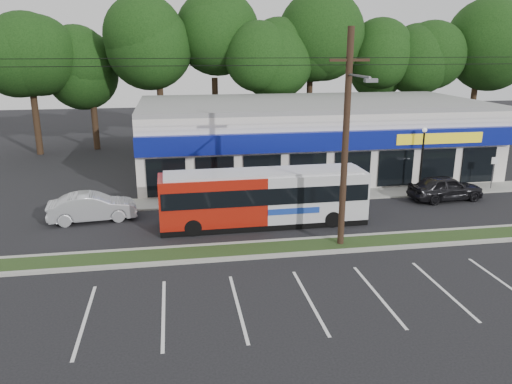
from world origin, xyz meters
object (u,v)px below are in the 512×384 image
object	(u,v)px
car_silver	(92,207)
pedestrian_b	(299,199)
lamp_post	(423,152)
metrobus	(264,197)
car_dark	(446,188)
sign_post	(494,167)
pedestrian_a	(292,195)
utility_pole	(343,134)

from	to	relation	value
car_silver	pedestrian_b	xyz separation A→B (m)	(11.40, -0.67, 0.06)
lamp_post	metrobus	xyz separation A→B (m)	(-11.09, -4.30, -1.11)
metrobus	car_dark	size ratio (longest dim) A/B	2.39
sign_post	pedestrian_a	size ratio (longest dim) A/B	1.25
lamp_post	car_dark	size ratio (longest dim) A/B	0.92
car_silver	pedestrian_a	xyz separation A→B (m)	(11.18, 0.09, 0.12)
sign_post	metrobus	xyz separation A→B (m)	(-16.09, -4.07, 0.00)
lamp_post	metrobus	world-z (taller)	lamp_post
lamp_post	car_silver	bearing A→B (deg)	-173.98
utility_pole	pedestrian_a	size ratio (longest dim) A/B	28.07
pedestrian_a	pedestrian_b	size ratio (longest dim) A/B	1.08
metrobus	pedestrian_a	size ratio (longest dim) A/B	6.16
lamp_post	pedestrian_b	distance (m)	9.40
pedestrian_b	lamp_post	bearing A→B (deg)	-149.06
metrobus	pedestrian_b	size ratio (longest dim) A/B	6.63
metrobus	pedestrian_b	world-z (taller)	metrobus
car_dark	pedestrian_b	world-z (taller)	pedestrian_b
car_silver	pedestrian_a	distance (m)	11.18
sign_post	pedestrian_b	xyz separation A→B (m)	(-13.78, -2.57, -0.73)
lamp_post	pedestrian_b	bearing A→B (deg)	-162.31
lamp_post	sign_post	world-z (taller)	lamp_post
sign_post	pedestrian_a	world-z (taller)	sign_post
lamp_post	car_dark	xyz separation A→B (m)	(0.79, -1.78, -1.89)
utility_pole	car_silver	distance (m)	14.10
lamp_post	pedestrian_b	xyz separation A→B (m)	(-8.78, -2.80, -1.84)
car_dark	pedestrian_b	distance (m)	9.63
lamp_post	pedestrian_a	bearing A→B (deg)	-167.25
metrobus	car_silver	size ratio (longest dim) A/B	2.36
sign_post	metrobus	size ratio (longest dim) A/B	0.20
utility_pole	metrobus	distance (m)	6.01
car_dark	car_silver	world-z (taller)	car_dark
pedestrian_b	car_dark	bearing A→B (deg)	-160.70
pedestrian_a	pedestrian_b	bearing A→B (deg)	66.46
car_dark	pedestrian_a	bearing A→B (deg)	86.57
utility_pole	car_dark	size ratio (longest dim) A/B	10.88
utility_pole	car_dark	bearing A→B (deg)	34.19
sign_post	utility_pole	bearing A→B (deg)	-149.85
lamp_post	utility_pole	bearing A→B (deg)	-136.05
utility_pole	pedestrian_a	world-z (taller)	utility_pole
sign_post	car_silver	xyz separation A→B (m)	(-25.18, -1.90, -0.79)
pedestrian_b	car_silver	bearing A→B (deg)	9.87
metrobus	lamp_post	bearing A→B (deg)	20.55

